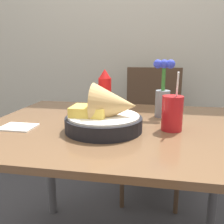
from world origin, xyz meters
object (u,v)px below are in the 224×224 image
at_px(flower_vase, 163,93).
at_px(food_basket, 107,115).
at_px(ketchup_bottle, 105,93).
at_px(chair_far_window, 152,121).
at_px(drink_cup, 172,114).

bearing_deg(flower_vase, food_basket, -128.87).
bearing_deg(ketchup_bottle, chair_far_window, 71.99).
xyz_separation_m(ketchup_bottle, flower_vase, (0.27, 0.03, 0.01)).
distance_m(food_basket, ketchup_bottle, 0.25).
height_order(food_basket, drink_cup, drink_cup).
xyz_separation_m(food_basket, ketchup_bottle, (-0.06, 0.23, 0.04)).
height_order(chair_far_window, food_basket, chair_far_window).
bearing_deg(flower_vase, ketchup_bottle, -174.42).
bearing_deg(chair_far_window, food_basket, -99.85).
bearing_deg(food_basket, drink_cup, 12.75).
bearing_deg(drink_cup, chair_far_window, 96.31).
relative_size(chair_far_window, drink_cup, 4.08).
relative_size(drink_cup, flower_vase, 0.86).
distance_m(chair_far_window, drink_cup, 0.88).
distance_m(ketchup_bottle, drink_cup, 0.36).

